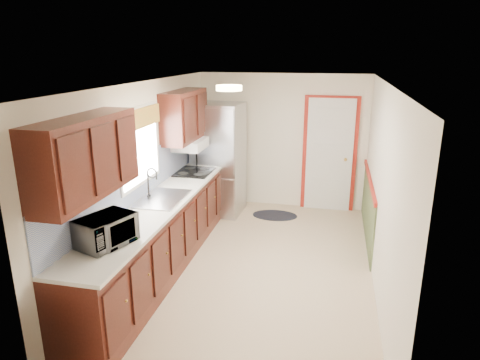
% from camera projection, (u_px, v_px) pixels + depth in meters
% --- Properties ---
extents(room_shell, '(3.20, 5.20, 2.52)m').
position_uv_depth(room_shell, '(257.00, 181.00, 5.36)').
color(room_shell, '#C5AD8B').
rests_on(room_shell, ground).
extents(kitchen_run, '(0.63, 4.00, 2.20)m').
position_uv_depth(kitchen_run, '(157.00, 211.00, 5.46)').
color(kitchen_run, '#36120C').
rests_on(kitchen_run, ground).
extents(back_wall_trim, '(1.12, 2.30, 2.08)m').
position_uv_depth(back_wall_trim, '(337.00, 165.00, 7.31)').
color(back_wall_trim, maroon).
rests_on(back_wall_trim, ground).
extents(ceiling_fixture, '(0.30, 0.30, 0.06)m').
position_uv_depth(ceiling_fixture, '(229.00, 88.00, 4.90)').
color(ceiling_fixture, '#FFD88C').
rests_on(ceiling_fixture, room_shell).
extents(microwave, '(0.46, 0.61, 0.36)m').
position_uv_depth(microwave, '(106.00, 228.00, 4.15)').
color(microwave, white).
rests_on(microwave, kitchen_run).
extents(refrigerator, '(0.84, 0.82, 1.93)m').
position_uv_depth(refrigerator, '(219.00, 159.00, 7.42)').
color(refrigerator, '#B7B7BC').
rests_on(refrigerator, ground).
extents(rug, '(0.80, 0.54, 0.01)m').
position_uv_depth(rug, '(275.00, 215.00, 7.48)').
color(rug, black).
rests_on(rug, ground).
extents(cooktop, '(0.53, 0.63, 0.02)m').
position_uv_depth(cooktop, '(194.00, 172.00, 6.69)').
color(cooktop, black).
rests_on(cooktop, kitchen_run).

